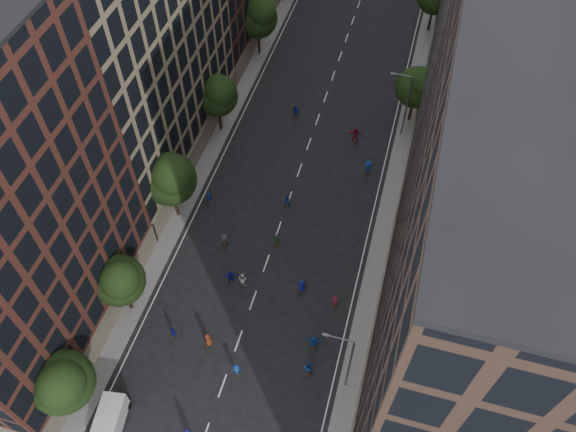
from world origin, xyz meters
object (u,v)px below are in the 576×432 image
object	(u,v)px
streetlamp_far	(405,103)
skater_0	(109,413)
streetlamp_near	(347,361)
skater_2	(308,367)
cargo_van	(110,422)

from	to	relation	value
streetlamp_far	skater_0	xyz separation A→B (m)	(-18.75, -41.11, -4.36)
streetlamp_near	skater_0	xyz separation A→B (m)	(-18.75, -8.11, -4.36)
streetlamp_far	skater_0	size ratio (longest dim) A/B	5.62
streetlamp_near	skater_2	size ratio (longest dim) A/B	5.24
streetlamp_near	skater_2	world-z (taller)	streetlamp_near
streetlamp_far	skater_0	distance (m)	45.39
streetlamp_far	skater_0	world-z (taller)	streetlamp_far
cargo_van	skater_2	world-z (taller)	cargo_van
streetlamp_far	streetlamp_near	bearing A→B (deg)	-90.00
streetlamp_near	skater_2	xyz separation A→B (m)	(-3.31, 0.37, -4.30)
skater_0	skater_2	bearing A→B (deg)	-167.12
streetlamp_near	streetlamp_far	xyz separation A→B (m)	(0.00, 33.00, 0.00)
skater_0	cargo_van	bearing A→B (deg)	109.84
streetlamp_near	skater_2	distance (m)	5.44
skater_2	cargo_van	bearing A→B (deg)	29.23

